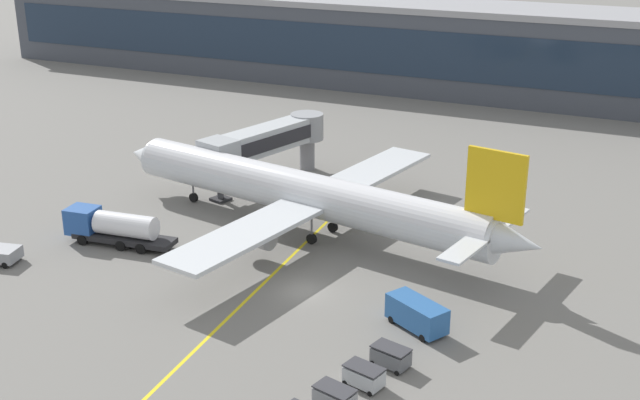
# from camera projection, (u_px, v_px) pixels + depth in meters

# --- Properties ---
(ground_plane) EXTENTS (700.00, 700.00, 0.00)m
(ground_plane) POSITION_uv_depth(u_px,v_px,m) (304.00, 291.00, 68.42)
(ground_plane) COLOR slate
(apron_lead_in_line) EXTENTS (5.05, 79.88, 0.01)m
(apron_lead_in_line) POSITION_uv_depth(u_px,v_px,m) (274.00, 273.00, 71.64)
(apron_lead_in_line) COLOR yellow
(apron_lead_in_line) RESTS_ON ground_plane
(terminal_building) EXTENTS (178.14, 16.49, 14.31)m
(terminal_building) POSITION_uv_depth(u_px,v_px,m) (455.00, 48.00, 134.75)
(terminal_building) COLOR #424751
(terminal_building) RESTS_ON ground_plane
(main_airliner) EXTENTS (47.47, 38.06, 11.86)m
(main_airliner) POSITION_uv_depth(u_px,v_px,m) (304.00, 193.00, 78.69)
(main_airliner) COLOR silver
(main_airliner) RESTS_ON ground_plane
(jet_bridge) EXTENTS (7.92, 17.63, 6.84)m
(jet_bridge) POSITION_uv_depth(u_px,v_px,m) (269.00, 140.00, 92.25)
(jet_bridge) COLOR #B2B7BC
(jet_bridge) RESTS_ON ground_plane
(fuel_tanker) EXTENTS (11.01, 3.66, 3.25)m
(fuel_tanker) POSITION_uv_depth(u_px,v_px,m) (113.00, 227.00, 77.03)
(fuel_tanker) COLOR #232326
(fuel_tanker) RESTS_ON ground_plane
(crew_van) EXTENTS (5.40, 4.23, 2.30)m
(crew_van) POSITION_uv_depth(u_px,v_px,m) (418.00, 314.00, 62.00)
(crew_van) COLOR #285B9E
(crew_van) RESTS_ON ground_plane
(baggage_cart_2) EXTENTS (2.94, 2.16, 1.48)m
(baggage_cart_2) POSITION_uv_depth(u_px,v_px,m) (335.00, 397.00, 52.67)
(baggage_cart_2) COLOR gray
(baggage_cart_2) RESTS_ON ground_plane
(baggage_cart_3) EXTENTS (2.94, 2.16, 1.48)m
(baggage_cart_3) POSITION_uv_depth(u_px,v_px,m) (364.00, 376.00, 55.00)
(baggage_cart_3) COLOR #B2B7BC
(baggage_cart_3) RESTS_ON ground_plane
(baggage_cart_4) EXTENTS (2.94, 2.16, 1.48)m
(baggage_cart_4) POSITION_uv_depth(u_px,v_px,m) (391.00, 356.00, 57.33)
(baggage_cart_4) COLOR #595B60
(baggage_cart_4) RESTS_ON ground_plane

